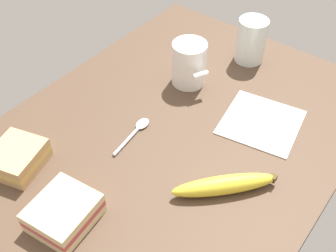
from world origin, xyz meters
TOP-DOWN VIEW (x-y plane):
  - tabletop at (0.00, 0.00)cm, footprint 90.00×64.00cm
  - coffee_mug_black at (17.14, 7.18)cm, footprint 8.18×9.98cm
  - sandwich_main at (-26.16, 1.65)cm, footprint 11.53×10.61cm
  - sandwich_side at (-23.24, 17.55)cm, footprint 11.62×10.97cm
  - glass_of_milk at (33.53, 0.61)cm, footprint 7.06×7.06cm
  - banana at (-4.67, -16.23)cm, footprint 16.35×15.38cm
  - spoon at (-2.80, 6.01)cm, footprint 12.01×2.98cm
  - paper_napkin at (15.13, -13.00)cm, footprint 17.66×17.66cm

SIDE VIEW (x-z plane):
  - tabletop at x=0.00cm, z-range 0.00..2.00cm
  - paper_napkin at x=15.13cm, z-range 2.00..2.30cm
  - spoon at x=-2.80cm, z-range 1.98..2.78cm
  - banana at x=-4.67cm, z-range 2.00..5.46cm
  - sandwich_main at x=-26.16cm, z-range 2.00..6.40cm
  - sandwich_side at x=-23.24cm, z-range 2.00..6.40cm
  - glass_of_milk at x=33.53cm, z-range 1.30..12.15cm
  - coffee_mug_black at x=17.14cm, z-range 2.14..12.38cm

